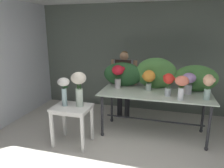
% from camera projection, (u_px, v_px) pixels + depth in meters
% --- Properties ---
extents(ground_plane, '(7.36, 7.36, 0.00)m').
position_uv_depth(ground_plane, '(133.00, 136.00, 4.10)').
color(ground_plane, beige).
extents(wall_back, '(5.66, 0.12, 2.69)m').
position_uv_depth(wall_back, '(145.00, 58.00, 5.25)').
color(wall_back, slate).
rests_on(wall_back, ground).
extents(wall_left, '(0.12, 3.32, 2.69)m').
position_uv_depth(wall_left, '(6.00, 63.00, 4.50)').
color(wall_left, silver).
rests_on(wall_left, ground).
extents(display_table_glass, '(2.12, 0.89, 0.88)m').
position_uv_depth(display_table_glass, '(154.00, 99.00, 4.01)').
color(display_table_glass, beige).
rests_on(display_table_glass, ground).
extents(side_table_white, '(0.67, 0.53, 0.73)m').
position_uv_depth(side_table_white, '(72.00, 112.00, 3.70)').
color(side_table_white, white).
rests_on(side_table_white, ground).
extents(florist, '(0.61, 0.24, 1.59)m').
position_uv_depth(florist, '(124.00, 77.00, 4.76)').
color(florist, '#232328').
rests_on(florist, ground).
extents(foliage_backdrop, '(2.29, 0.28, 0.64)m').
position_uv_depth(foliage_backdrop, '(157.00, 75.00, 4.21)').
color(foliage_backdrop, '#28562D').
rests_on(foliage_backdrop, display_table_glass).
extents(vase_coral_dahlias, '(0.23, 0.23, 0.43)m').
position_uv_depth(vase_coral_dahlias, '(182.00, 84.00, 3.51)').
color(vase_coral_dahlias, silver).
rests_on(vase_coral_dahlias, display_table_glass).
extents(vase_sunset_anemones, '(0.27, 0.25, 0.41)m').
position_uv_depth(vase_sunset_anemones, '(149.00, 78.00, 4.07)').
color(vase_sunset_anemones, silver).
rests_on(vase_sunset_anemones, display_table_glass).
extents(vase_scarlet_snapdragons, '(0.22, 0.19, 0.42)m').
position_uv_depth(vase_scarlet_snapdragons, '(168.00, 82.00, 3.73)').
color(vase_scarlet_snapdragons, silver).
rests_on(vase_scarlet_snapdragons, display_table_glass).
extents(vase_crimson_hydrangea, '(0.27, 0.25, 0.48)m').
position_uv_depth(vase_crimson_hydrangea, '(118.00, 74.00, 4.25)').
color(vase_crimson_hydrangea, silver).
rests_on(vase_crimson_hydrangea, display_table_glass).
extents(vase_peach_stock, '(0.20, 0.18, 0.45)m').
position_uv_depth(vase_peach_stock, '(208.00, 85.00, 3.52)').
color(vase_peach_stock, silver).
rests_on(vase_peach_stock, display_table_glass).
extents(vase_lilac_tulips, '(0.25, 0.25, 0.41)m').
position_uv_depth(vase_lilac_tulips, '(189.00, 81.00, 3.86)').
color(vase_lilac_tulips, silver).
rests_on(vase_lilac_tulips, display_table_glass).
extents(vase_white_roses_tall, '(0.21, 0.21, 0.52)m').
position_uv_depth(vase_white_roses_tall, '(64.00, 88.00, 3.62)').
color(vase_white_roses_tall, silver).
rests_on(vase_white_roses_tall, side_table_white).
extents(vase_cream_lisianthus_tall, '(0.26, 0.26, 0.62)m').
position_uv_depth(vase_cream_lisianthus_tall, '(79.00, 85.00, 3.59)').
color(vase_cream_lisianthus_tall, silver).
rests_on(vase_cream_lisianthus_tall, side_table_white).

